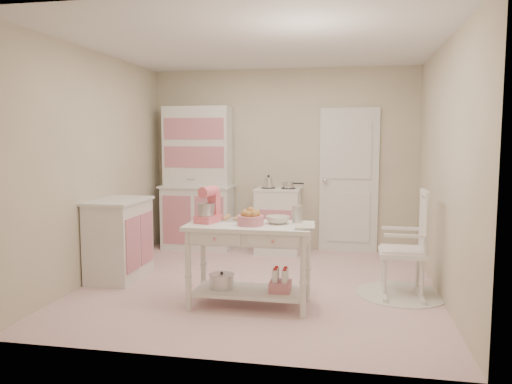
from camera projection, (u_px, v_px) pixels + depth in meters
room_shell at (259, 135)px, 5.33m from camera, size 3.84×3.84×2.62m
door at (349, 180)px, 7.05m from camera, size 0.82×0.05×2.04m
hutch at (197, 178)px, 7.25m from camera, size 1.06×0.50×2.08m
stove at (278, 220)px, 7.04m from camera, size 0.62×0.57×0.92m
base_cabinet at (119, 239)px, 5.74m from camera, size 0.54×0.84×0.92m
lace_rug at (401, 294)px, 5.18m from camera, size 0.92×0.92×0.01m
rocking_chair at (403, 243)px, 5.12m from camera, size 0.48×0.72×1.10m
work_table at (250, 265)px, 4.81m from camera, size 1.20×0.60×0.80m
stand_mixer at (208, 205)px, 4.85m from camera, size 0.27×0.33×0.34m
cookie_tray at (239, 220)px, 4.97m from camera, size 0.34×0.24×0.02m
bread_basket at (251, 220)px, 4.71m from camera, size 0.25×0.25×0.09m
mixing_bowl at (278, 220)px, 4.79m from camera, size 0.23×0.23×0.07m
metal_pitcher at (297, 214)px, 4.83m from camera, size 0.10×0.10×0.17m
recipe_book at (295, 227)px, 4.56m from camera, size 0.19×0.25×0.02m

